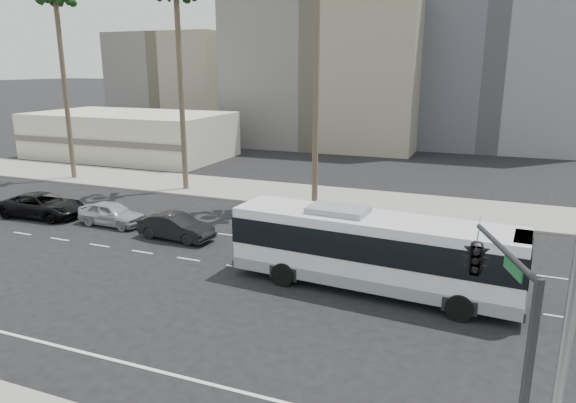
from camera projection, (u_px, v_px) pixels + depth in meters
The scene contains 13 objects.
ground at pixel (292, 275), 25.75m from camera, with size 700.00×700.00×0.00m, color black.
sidewalk_north at pixel (365, 201), 39.66m from camera, with size 120.00×7.00×0.15m, color gray.
commercial_low at pixel (130, 135), 59.21m from camera, with size 22.00×12.16×5.00m.
midrise_beige_west at pixel (331, 75), 68.23m from camera, with size 24.00×18.00×18.00m, color slate.
midrise_gray_center at pixel (497, 43), 66.36m from camera, with size 20.00×20.00×26.00m, color #5C5E65.
midrise_beige_far at pixel (184, 83), 82.40m from camera, with size 18.00×16.00×15.00m, color slate.
civic_tower at pixel (482, 3), 241.44m from camera, with size 42.00×42.00×129.00m.
city_bus at pixel (372, 249), 23.69m from camera, with size 13.31×3.89×3.78m.
car_a at pixel (176, 227), 30.99m from camera, with size 4.73×1.65×1.56m, color black.
car_b at pixel (112, 214), 33.74m from camera, with size 4.59×1.85×1.56m, color #9FA0A4.
car_c at pixel (43, 205), 35.61m from camera, with size 5.94×2.74×1.65m, color black.
traffic_signal at pixel (480, 270), 12.38m from camera, with size 2.97×4.11×6.43m.
palm_far at pixel (55, 0), 43.92m from camera, with size 4.97×4.97×17.10m.
Camera 1 is at (8.67, -22.36, 10.06)m, focal length 32.34 mm.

